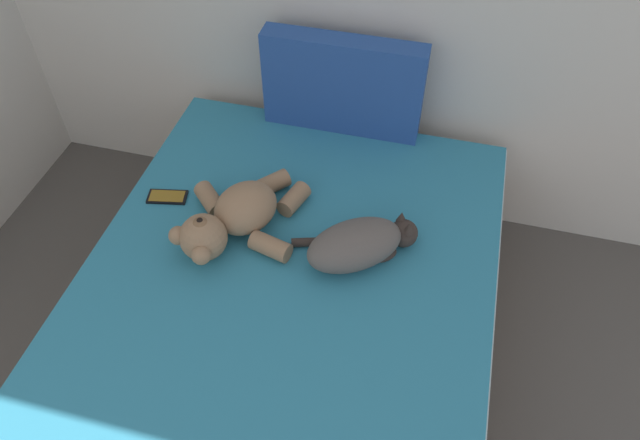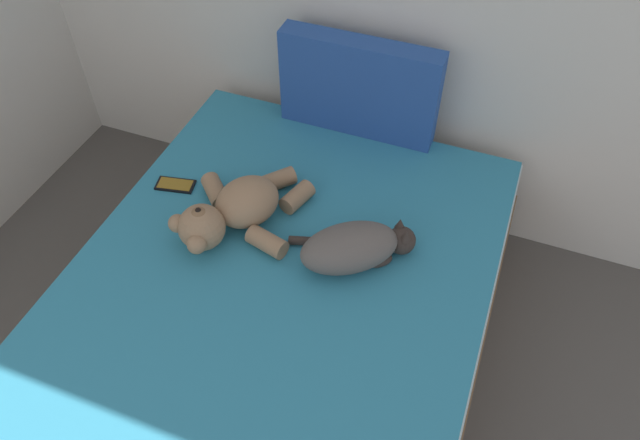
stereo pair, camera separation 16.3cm
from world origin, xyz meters
TOP-DOWN VIEW (x-y plane):
  - bed at (1.55, 3.45)m, footprint 1.44×2.02m
  - patterned_cushion at (1.55, 4.39)m, footprint 0.65×0.10m
  - cat at (1.77, 3.71)m, footprint 0.43×0.36m
  - teddy_bear at (1.32, 3.71)m, footprint 0.44×0.54m
  - cell_phone at (1.01, 3.81)m, footprint 0.16×0.10m

SIDE VIEW (x-z plane):
  - bed at x=1.55m, z-range 0.00..0.52m
  - cell_phone at x=1.01m, z-range 0.53..0.54m
  - cat at x=1.77m, z-range 0.52..0.67m
  - teddy_bear at x=1.32m, z-range 0.51..0.69m
  - patterned_cushion at x=1.55m, z-range 0.53..0.94m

